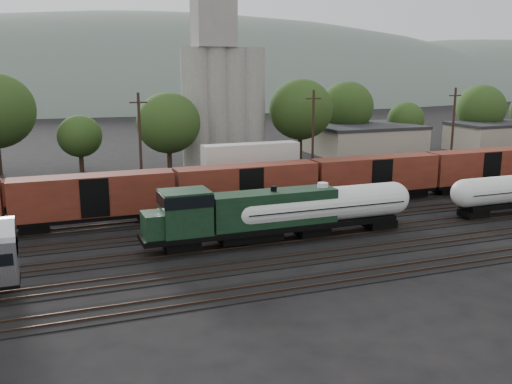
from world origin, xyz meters
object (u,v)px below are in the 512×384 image
object	(u,v)px
green_locomotive	(238,215)
tank_car_a	(322,207)
grain_silo	(223,92)
orange_locomotive	(231,183)

from	to	relation	value
green_locomotive	tank_car_a	distance (m)	8.02
green_locomotive	grain_silo	world-z (taller)	grain_silo
tank_car_a	orange_locomotive	bearing A→B (deg)	103.91
green_locomotive	orange_locomotive	distance (m)	15.61
green_locomotive	orange_locomotive	bearing A→B (deg)	73.99
green_locomotive	tank_car_a	size ratio (longest dim) A/B	1.04
grain_silo	tank_car_a	bearing A→B (deg)	-95.10
tank_car_a	grain_silo	world-z (taller)	grain_silo
grain_silo	green_locomotive	bearing A→B (deg)	-105.90
green_locomotive	tank_car_a	xyz separation A→B (m)	(8.02, 0.00, -0.02)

